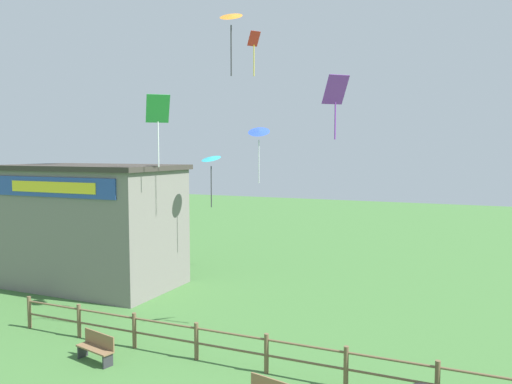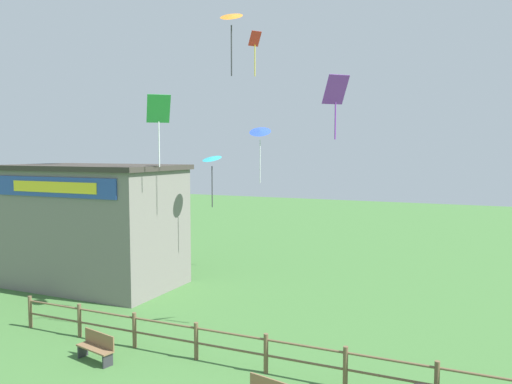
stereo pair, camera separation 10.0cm
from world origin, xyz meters
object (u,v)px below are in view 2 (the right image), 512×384
(park_bench_by_building, at_px, (97,346))
(kite_red_diamond, at_px, (255,46))
(kite_green_diamond, at_px, (159,114))
(seaside_building, at_px, (94,225))
(kite_orange_delta, at_px, (231,19))
(kite_cyan_delta, at_px, (212,160))
(kite_blue_delta, at_px, (260,132))
(kite_purple_streamer, at_px, (336,95))

(park_bench_by_building, bearing_deg, kite_red_diamond, 85.51)
(kite_green_diamond, bearing_deg, seaside_building, 163.71)
(kite_red_diamond, xyz_separation_m, kite_green_diamond, (-2.32, -4.80, -3.57))
(kite_orange_delta, relative_size, kite_red_diamond, 1.13)
(kite_cyan_delta, relative_size, kite_blue_delta, 0.78)
(park_bench_by_building, distance_m, kite_red_diamond, 15.49)
(seaside_building, height_order, kite_green_diamond, kite_green_diamond)
(kite_cyan_delta, height_order, kite_blue_delta, kite_blue_delta)
(kite_orange_delta, bearing_deg, seaside_building, 164.26)
(kite_orange_delta, distance_m, kite_green_diamond, 5.27)
(kite_blue_delta, bearing_deg, park_bench_by_building, -89.54)
(seaside_building, relative_size, park_bench_by_building, 5.66)
(seaside_building, height_order, park_bench_by_building, seaside_building)
(kite_purple_streamer, distance_m, kite_blue_delta, 10.82)
(kite_red_diamond, bearing_deg, kite_purple_streamer, -46.10)
(park_bench_by_building, relative_size, kite_purple_streamer, 0.70)
(kite_orange_delta, xyz_separation_m, kite_green_diamond, (-3.99, 1.07, -3.27))
(seaside_building, distance_m, kite_orange_delta, 12.58)
(kite_red_diamond, bearing_deg, seaside_building, -155.33)
(seaside_building, bearing_deg, park_bench_by_building, -48.08)
(seaside_building, relative_size, kite_purple_streamer, 3.96)
(seaside_building, bearing_deg, kite_green_diamond, -16.29)
(kite_blue_delta, bearing_deg, kite_purple_streamer, -52.86)
(kite_orange_delta, bearing_deg, kite_green_diamond, 164.95)
(kite_green_diamond, bearing_deg, kite_orange_delta, -15.05)
(kite_cyan_delta, xyz_separation_m, kite_blue_delta, (0.44, 4.70, 1.46))
(kite_orange_delta, relative_size, kite_green_diamond, 0.79)
(seaside_building, height_order, kite_blue_delta, kite_blue_delta)
(kite_orange_delta, bearing_deg, kite_cyan_delta, 127.43)
(park_bench_by_building, relative_size, kite_red_diamond, 0.71)
(seaside_building, distance_m, park_bench_by_building, 10.00)
(seaside_building, xyz_separation_m, kite_cyan_delta, (5.91, 1.45, 3.23))
(kite_purple_streamer, bearing_deg, kite_green_diamond, 172.79)
(seaside_building, xyz_separation_m, kite_green_diamond, (4.96, -1.45, 5.20))
(kite_cyan_delta, bearing_deg, kite_green_diamond, -108.08)
(kite_purple_streamer, distance_m, kite_green_diamond, 7.97)
(kite_cyan_delta, relative_size, kite_green_diamond, 0.83)
(seaside_building, xyz_separation_m, kite_blue_delta, (6.35, 6.15, 4.69))
(kite_orange_delta, relative_size, kite_purple_streamer, 1.12)
(kite_orange_delta, distance_m, kite_purple_streamer, 4.87)
(park_bench_by_building, distance_m, kite_cyan_delta, 10.41)
(kite_purple_streamer, xyz_separation_m, kite_cyan_delta, (-6.95, 3.90, -2.33))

